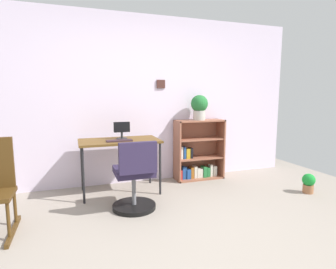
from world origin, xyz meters
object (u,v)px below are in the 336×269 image
at_px(office_chair, 135,181).
at_px(potted_plant_on_shelf, 199,106).
at_px(bookshelf_low, 197,153).
at_px(potted_plant_floor, 308,183).
at_px(keyboard, 119,141).
at_px(desk, 120,144).
at_px(monitor, 122,130).

bearing_deg(office_chair, potted_plant_on_shelf, 35.82).
bearing_deg(bookshelf_low, potted_plant_floor, -44.50).
bearing_deg(keyboard, desk, 80.12).
bearing_deg(office_chair, desk, 95.14).
bearing_deg(keyboard, bookshelf_low, 16.55).
height_order(office_chair, bookshelf_low, bookshelf_low).
xyz_separation_m(desk, potted_plant_on_shelf, (1.30, 0.22, 0.49)).
bearing_deg(office_chair, bookshelf_low, 37.47).
xyz_separation_m(monitor, potted_plant_on_shelf, (1.25, 0.14, 0.31)).
distance_m(desk, office_chair, 0.76).
relative_size(monitor, bookshelf_low, 0.25).
height_order(monitor, potted_plant_floor, monitor).
height_order(keyboard, office_chair, office_chair).
bearing_deg(keyboard, monitor, 70.67).
distance_m(monitor, keyboard, 0.24).
xyz_separation_m(potted_plant_on_shelf, potted_plant_floor, (1.17, -1.10, -1.03)).
bearing_deg(keyboard, potted_plant_floor, -16.92).
bearing_deg(potted_plant_floor, monitor, 158.48).
height_order(desk, office_chair, office_chair).
height_order(keyboard, potted_plant_floor, keyboard).
bearing_deg(monitor, potted_plant_floor, -21.52).
distance_m(desk, monitor, 0.20).
bearing_deg(office_chair, monitor, 91.01).
bearing_deg(monitor, bookshelf_low, 8.86).
relative_size(office_chair, bookshelf_low, 0.88).
relative_size(desk, potted_plant_floor, 3.95).
xyz_separation_m(bookshelf_low, potted_plant_floor, (1.17, -1.15, -0.27)).
xyz_separation_m(keyboard, potted_plant_on_shelf, (1.32, 0.34, 0.43)).
bearing_deg(potted_plant_on_shelf, keyboard, -165.66).
height_order(desk, monitor, monitor).
bearing_deg(potted_plant_on_shelf, potted_plant_floor, -43.14).
distance_m(desk, bookshelf_low, 1.35).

